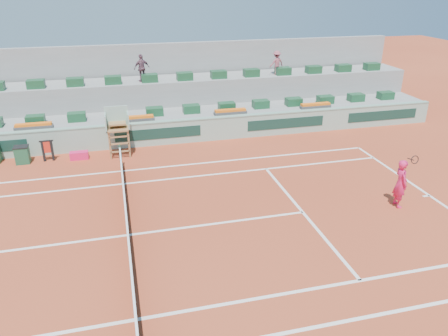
{
  "coord_description": "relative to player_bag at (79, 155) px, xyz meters",
  "views": [
    {
      "loc": [
        0.06,
        -13.07,
        8.09
      ],
      "look_at": [
        4.0,
        2.5,
        1.0
      ],
      "focal_mm": 35.0,
      "sensor_mm": 36.0,
      "label": 1
    }
  ],
  "objects": [
    {
      "name": "court_lines",
      "position": [
        1.93,
        -7.44,
        -0.18
      ],
      "size": [
        23.89,
        11.09,
        0.01
      ],
      "color": "white",
      "rests_on": "ground"
    },
    {
      "name": "towel_rack",
      "position": [
        -1.39,
        0.14,
        0.42
      ],
      "size": [
        0.63,
        0.1,
        1.03
      ],
      "color": "black",
      "rests_on": "ground"
    },
    {
      "name": "flower_planters",
      "position": [
        0.43,
        1.56,
        1.15
      ],
      "size": [
        26.8,
        0.36,
        0.28
      ],
      "color": "#484848",
      "rests_on": "seating_tier_lower"
    },
    {
      "name": "drink_cooler_a",
      "position": [
        -2.53,
        0.15,
        0.23
      ],
      "size": [
        0.64,
        0.56,
        0.84
      ],
      "color": "#1B5234",
      "rests_on": "ground"
    },
    {
      "name": "seating_tier_lower",
      "position": [
        1.93,
        3.26,
        0.41
      ],
      "size": [
        36.0,
        4.0,
        1.2
      ],
      "primitive_type": "cube",
      "color": "#969694",
      "rests_on": "ground"
    },
    {
      "name": "seat_row_lower",
      "position": [
        1.93,
        2.36,
        1.23
      ],
      "size": [
        32.9,
        0.6,
        0.44
      ],
      "color": "#194C2B",
      "rests_on": "seating_tier_lower"
    },
    {
      "name": "player_bag",
      "position": [
        0.0,
        0.0,
        0.0
      ],
      "size": [
        0.85,
        0.38,
        0.38
      ],
      "primitive_type": "cube",
      "color": "#F31F60",
      "rests_on": "ground"
    },
    {
      "name": "spectator_mid",
      "position": [
        3.55,
        4.41,
        3.18
      ],
      "size": [
        0.97,
        0.63,
        1.54
      ],
      "primitive_type": "imported",
      "rotation": [
        0.0,
        0.0,
        3.45
      ],
      "color": "#734C5C",
      "rests_on": "seating_tier_upper"
    },
    {
      "name": "tennis_net",
      "position": [
        1.93,
        -7.44,
        0.34
      ],
      "size": [
        0.1,
        11.97,
        1.1
      ],
      "color": "black",
      "rests_on": "ground"
    },
    {
      "name": "stadium_back_wall",
      "position": [
        1.93,
        6.46,
        2.01
      ],
      "size": [
        36.0,
        0.4,
        4.4
      ],
      "primitive_type": "cube",
      "color": "#969694",
      "rests_on": "ground"
    },
    {
      "name": "ground",
      "position": [
        1.93,
        -7.44,
        -0.19
      ],
      "size": [
        90.0,
        90.0,
        0.0
      ],
      "primitive_type": "plane",
      "color": "#A53B20",
      "rests_on": "ground"
    },
    {
      "name": "seat_row_upper",
      "position": [
        1.93,
        4.26,
        2.63
      ],
      "size": [
        32.9,
        0.6,
        0.44
      ],
      "color": "#194C2B",
      "rests_on": "seating_tier_upper"
    },
    {
      "name": "spectator_right",
      "position": [
        11.56,
        4.43,
        3.12
      ],
      "size": [
        1.02,
        0.75,
        1.42
      ],
      "primitive_type": "imported",
      "rotation": [
        0.0,
        0.0,
        3.41
      ],
      "color": "#A1505C",
      "rests_on": "seating_tier_upper"
    },
    {
      "name": "umpire_chair",
      "position": [
        1.93,
        0.06,
        1.35
      ],
      "size": [
        1.1,
        0.9,
        2.4
      ],
      "color": "olive",
      "rests_on": "ground"
    },
    {
      "name": "advertising_hoarding",
      "position": [
        1.95,
        1.06,
        0.45
      ],
      "size": [
        36.0,
        0.34,
        1.26
      ],
      "color": "#91B7A5",
      "rests_on": "ground"
    },
    {
      "name": "seating_tier_upper",
      "position": [
        1.93,
        4.86,
        1.11
      ],
      "size": [
        36.0,
        2.4,
        2.6
      ],
      "primitive_type": "cube",
      "color": "#969694",
      "rests_on": "ground"
    },
    {
      "name": "tennis_player",
      "position": [
        12.05,
        -7.83,
        0.76
      ],
      "size": [
        0.54,
        0.93,
        2.28
      ],
      "color": "#F31F60",
      "rests_on": "ground"
    }
  ]
}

